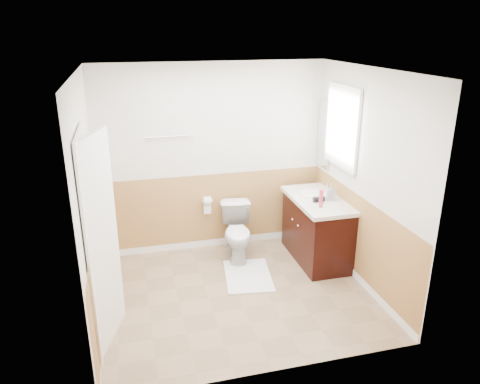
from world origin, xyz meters
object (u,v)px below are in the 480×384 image
object	(u,v)px
vanity_cabinet	(317,231)
soap_dispenser	(331,192)
bath_mat	(248,276)
lotion_bottle	(321,199)
toilet	(237,233)

from	to	relation	value
vanity_cabinet	soap_dispenser	xyz separation A→B (m)	(0.12, -0.08, 0.55)
bath_mat	vanity_cabinet	size ratio (longest dim) A/B	0.73
bath_mat	lotion_bottle	distance (m)	1.30
toilet	soap_dispenser	bearing A→B (deg)	-10.25
toilet	bath_mat	bearing A→B (deg)	-81.84
vanity_cabinet	toilet	bearing A→B (deg)	163.71
toilet	soap_dispenser	xyz separation A→B (m)	(1.11, -0.37, 0.60)
soap_dispenser	vanity_cabinet	bearing A→B (deg)	146.27
bath_mat	vanity_cabinet	xyz separation A→B (m)	(0.99, 0.23, 0.39)
toilet	vanity_cabinet	bearing A→B (deg)	-8.13
bath_mat	vanity_cabinet	distance (m)	1.09
toilet	lotion_bottle	distance (m)	1.22
toilet	lotion_bottle	world-z (taller)	lotion_bottle
toilet	lotion_bottle	size ratio (longest dim) A/B	3.23
toilet	soap_dispenser	distance (m)	1.31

